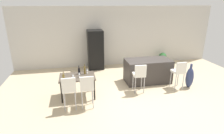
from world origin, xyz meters
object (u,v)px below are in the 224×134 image
potted_plant (163,57)px  wine_bottle_middle (85,70)px  bar_chair_middle (179,71)px  dining_chair_near (69,88)px  wine_bottle_right (79,71)px  refrigerator (95,50)px  floor_vase (190,78)px  dining_table (77,78)px  dining_chair_far (87,86)px  wine_glass_left (73,75)px  wine_glass_near (79,73)px  bar_chair_left (139,74)px  wine_bottle_end (64,78)px  kitchen_island (148,71)px  wine_glass_far (87,70)px

potted_plant → wine_bottle_middle: bearing=-148.1°
bar_chair_middle → dining_chair_near: 3.94m
wine_bottle_right → refrigerator: size_ratio=0.16×
floor_vase → dining_table: bearing=178.4°
dining_chair_far → wine_bottle_right: size_ratio=3.59×
wine_glass_left → wine_glass_near: same height
bar_chair_left → floor_vase: 2.00m
wine_glass_left → floor_vase: size_ratio=0.19×
dining_table → wine_bottle_middle: (0.26, 0.14, 0.21)m
dining_chair_far → wine_bottle_end: 0.82m
floor_vase → wine_bottle_end: bearing=-177.2°
kitchen_island → wine_glass_left: 3.08m
wine_bottle_end → wine_glass_near: size_ratio=1.79×
dining_chair_near → dining_chair_far: (0.52, -0.00, 0.00)m
wine_bottle_end → dining_chair_far: bearing=-32.9°
bar_chair_left → floor_vase: bearing=-0.1°
bar_chair_middle → wine_bottle_end: 4.05m
bar_chair_middle → floor_vase: 0.56m
wine_glass_far → wine_glass_near: (-0.28, -0.31, 0.00)m
wine_bottle_middle → floor_vase: bearing=-3.8°
dining_chair_near → wine_glass_far: (0.60, 0.99, 0.17)m
wine_glass_left → dining_chair_near: bearing=-102.7°
dining_table → dining_chair_far: 0.81m
bar_chair_left → dining_table: (-2.12, 0.11, -0.04)m
floor_vase → wine_bottle_middle: bearing=176.2°
wine_bottle_right → wine_bottle_end: 0.72m
wine_bottle_right → wine_glass_far: wine_bottle_right is taller
dining_table → wine_glass_near: 0.23m
bar_chair_left → wine_glass_far: bearing=169.3°
wine_bottle_end → refrigerator: (1.35, 3.07, 0.06)m
kitchen_island → wine_bottle_right: 2.78m
wine_glass_left → bar_chair_middle: bearing=1.6°
dining_chair_near → potted_plant: 5.85m
potted_plant → kitchen_island: bearing=-129.3°
bar_chair_middle → dining_chair_far: same height
wine_glass_far → potted_plant: bearing=31.6°
wine_bottle_end → wine_glass_far: size_ratio=1.79×
wine_bottle_end → dining_chair_near: bearing=-70.4°
wine_glass_near → floor_vase: bearing=-0.4°
wine_bottle_middle → wine_bottle_right: size_ratio=1.19×
wine_bottle_middle → dining_chair_near: bearing=-119.6°
wine_bottle_right → floor_vase: 4.07m
dining_chair_far → wine_bottle_end: (-0.67, 0.44, 0.16)m
wine_bottle_end → wine_glass_near: bearing=27.2°
wine_glass_near → potted_plant: (4.35, 2.81, -0.52)m
kitchen_island → dining_chair_far: (-2.51, -1.49, 0.24)m
wine_bottle_end → wine_glass_far: (0.76, 0.56, 0.01)m
dining_chair_near → wine_bottle_end: wine_bottle_end is taller
bar_chair_left → wine_bottle_end: wine_bottle_end is taller
bar_chair_left → dining_chair_near: size_ratio=1.00×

